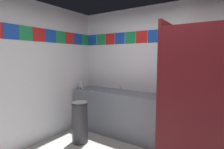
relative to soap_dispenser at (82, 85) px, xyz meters
name	(u,v)px	position (x,y,z in m)	size (l,w,h in m)	color
wall_back	(167,72)	(1.75, 0.49, 0.34)	(3.83, 0.09, 2.59)	silver
wall_side	(19,75)	(-0.21, -1.28, 0.34)	(0.09, 3.46, 2.59)	silver
vanity_counter	(119,112)	(0.88, 0.17, -0.51)	(1.98, 0.57, 0.88)	slate
faucet_center	(121,89)	(0.88, 0.25, -0.03)	(0.04, 0.10, 0.14)	silver
soap_dispenser	(82,85)	(0.00, 0.00, 0.00)	(0.09, 0.09, 0.16)	#B7BABF
stall_divider	(181,102)	(2.24, -0.50, 0.05)	(0.92, 1.39, 2.02)	maroon
toilet	(208,145)	(2.54, -0.04, -0.66)	(0.39, 0.49, 0.74)	white
trash_bin	(80,122)	(0.48, -0.56, -0.58)	(0.30, 0.30, 0.77)	#333338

